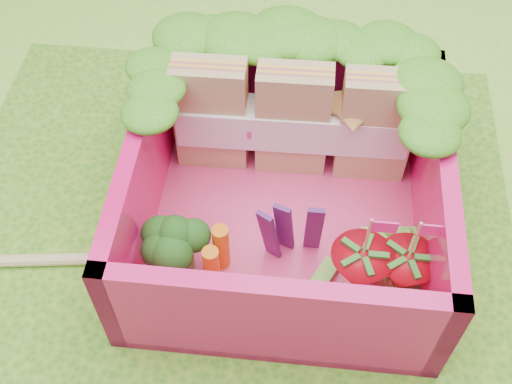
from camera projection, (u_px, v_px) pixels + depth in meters
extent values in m
plane|color=#82CF3A|center=(224.00, 255.00, 2.88)|extent=(14.00, 14.00, 0.00)
cube|color=#428D1F|center=(224.00, 253.00, 2.87)|extent=(2.60, 2.60, 0.03)
cube|color=#DC3873|center=(284.00, 224.00, 2.92)|extent=(1.30, 1.30, 0.05)
cube|color=#F41469|center=(296.00, 91.00, 3.09)|extent=(1.30, 0.07, 0.55)
cube|color=#F41469|center=(274.00, 323.00, 2.34)|extent=(1.30, 0.07, 0.55)
cube|color=#F41469|center=(144.00, 179.00, 2.76)|extent=(0.07, 1.30, 0.55)
cube|color=#F41469|center=(433.00, 203.00, 2.68)|extent=(0.07, 1.30, 0.55)
ellipsoid|color=#357E16|center=(186.00, 33.00, 2.84)|extent=(0.30, 0.30, 0.11)
ellipsoid|color=#357E16|center=(211.00, 35.00, 2.83)|extent=(0.30, 0.30, 0.11)
ellipsoid|color=#357E16|center=(236.00, 36.00, 2.82)|extent=(0.30, 0.30, 0.11)
ellipsoid|color=#357E16|center=(261.00, 38.00, 2.82)|extent=(0.30, 0.30, 0.11)
ellipsoid|color=#357E16|center=(286.00, 40.00, 2.81)|extent=(0.30, 0.30, 0.11)
ellipsoid|color=#357E16|center=(312.00, 41.00, 2.80)|extent=(0.30, 0.30, 0.11)
ellipsoid|color=#357E16|center=(337.00, 43.00, 2.80)|extent=(0.30, 0.30, 0.11)
ellipsoid|color=#357E16|center=(363.00, 45.00, 2.79)|extent=(0.30, 0.30, 0.11)
ellipsoid|color=#357E16|center=(388.00, 46.00, 2.78)|extent=(0.30, 0.30, 0.11)
ellipsoid|color=#357E16|center=(414.00, 48.00, 2.77)|extent=(0.30, 0.30, 0.11)
ellipsoid|color=#357E16|center=(146.00, 108.00, 2.55)|extent=(0.27, 0.27, 0.10)
ellipsoid|color=#357E16|center=(153.00, 84.00, 2.64)|extent=(0.27, 0.27, 0.10)
ellipsoid|color=#357E16|center=(160.00, 62.00, 2.72)|extent=(0.27, 0.27, 0.10)
ellipsoid|color=#357E16|center=(441.00, 130.00, 2.48)|extent=(0.27, 0.27, 0.10)
ellipsoid|color=#357E16|center=(438.00, 105.00, 2.56)|extent=(0.27, 0.27, 0.10)
ellipsoid|color=#357E16|center=(436.00, 81.00, 2.65)|extent=(0.27, 0.27, 0.10)
cube|color=tan|center=(211.00, 114.00, 2.91)|extent=(0.33, 0.15, 0.58)
cube|color=tan|center=(293.00, 120.00, 2.88)|extent=(0.33, 0.15, 0.58)
cube|color=tan|center=(375.00, 126.00, 2.86)|extent=(0.33, 0.15, 0.58)
cube|color=white|center=(292.00, 124.00, 2.91)|extent=(1.05, 0.19, 0.20)
cylinder|color=#6EA54F|center=(179.00, 256.00, 2.69)|extent=(0.12, 0.12, 0.15)
ellipsoid|color=#144B15|center=(176.00, 238.00, 2.59)|extent=(0.31, 0.31, 0.12)
cylinder|color=orange|center=(212.00, 267.00, 2.61)|extent=(0.07, 0.07, 0.23)
cylinder|color=orange|center=(221.00, 247.00, 2.66)|extent=(0.07, 0.07, 0.25)
cube|color=#4F1959|center=(269.00, 235.00, 2.62)|extent=(0.07, 0.05, 0.38)
cube|color=#4F1959|center=(284.00, 227.00, 2.65)|extent=(0.07, 0.04, 0.38)
cube|color=#4F1959|center=(314.00, 229.00, 2.64)|extent=(0.07, 0.02, 0.38)
cone|color=red|center=(359.00, 272.00, 2.59)|extent=(0.25, 0.25, 0.25)
cylinder|color=#D8B079|center=(367.00, 238.00, 2.40)|extent=(0.01, 0.01, 0.24)
cube|color=#FB2997|center=(384.00, 227.00, 2.33)|extent=(0.10, 0.01, 0.06)
cone|color=red|center=(403.00, 274.00, 2.59)|extent=(0.24, 0.24, 0.24)
cylinder|color=#D8B079|center=(415.00, 241.00, 2.40)|extent=(0.01, 0.01, 0.24)
cube|color=#FB2997|center=(433.00, 230.00, 2.34)|extent=(0.10, 0.01, 0.06)
cube|color=#62B739|center=(397.00, 236.00, 2.82)|extent=(0.33, 0.10, 0.05)
cube|color=#62B739|center=(399.00, 284.00, 2.67)|extent=(0.32, 0.21, 0.05)
cube|color=#62B739|center=(315.00, 290.00, 2.65)|extent=(0.21, 0.32, 0.05)
cube|color=#D6BC75|center=(3.00, 262.00, 2.80)|extent=(2.03, 0.32, 0.05)
cube|color=#D6BC75|center=(17.00, 260.00, 2.80)|extent=(2.03, 0.32, 0.05)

